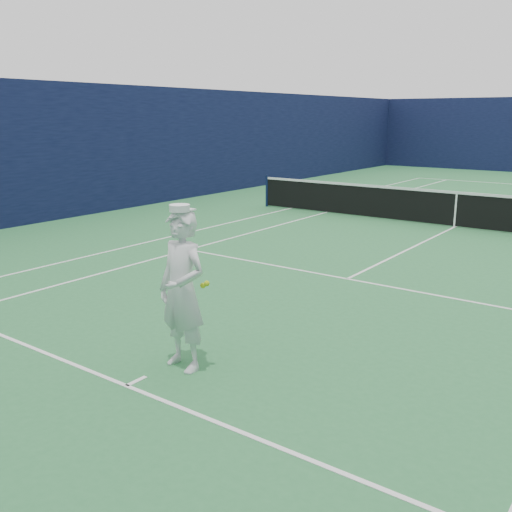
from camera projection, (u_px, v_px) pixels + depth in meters
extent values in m
plane|color=#2B713C|center=(454.00, 227.00, 15.88)|extent=(80.00, 80.00, 0.00)
cube|color=white|center=(126.00, 386.00, 6.58)|extent=(11.03, 0.06, 0.01)
cube|color=white|center=(289.00, 209.00, 19.03)|extent=(0.06, 23.83, 0.01)
cube|color=white|center=(325.00, 213.00, 18.24)|extent=(0.06, 23.77, 0.01)
cube|color=white|center=(510.00, 200.00, 20.89)|extent=(8.23, 0.06, 0.01)
cube|color=white|center=(347.00, 279.00, 10.87)|extent=(8.23, 0.06, 0.01)
cube|color=white|center=(454.00, 227.00, 15.88)|extent=(0.06, 12.80, 0.01)
cube|color=white|center=(136.00, 381.00, 6.70)|extent=(0.06, 0.30, 0.01)
cube|color=#0F1439|center=(188.00, 144.00, 21.14)|extent=(0.12, 36.12, 4.00)
cylinder|color=#141E4C|center=(267.00, 191.00, 19.42)|extent=(0.09, 0.09, 1.07)
cube|color=black|center=(456.00, 210.00, 15.76)|extent=(12.79, 0.02, 0.92)
cube|color=white|center=(457.00, 193.00, 15.65)|extent=(12.79, 0.04, 0.07)
cube|color=white|center=(455.00, 211.00, 15.77)|extent=(0.05, 0.03, 0.94)
imported|color=white|center=(182.00, 291.00, 6.85)|extent=(0.76, 0.54, 1.98)
cylinder|color=white|center=(180.00, 208.00, 6.61)|extent=(0.24, 0.24, 0.08)
cube|color=white|center=(188.00, 209.00, 6.71)|extent=(0.19, 0.12, 0.02)
cylinder|color=navy|center=(172.00, 282.00, 7.08)|extent=(0.04, 0.09, 0.22)
cube|color=#1F57AC|center=(176.00, 295.00, 7.17)|extent=(0.02, 0.02, 0.14)
torus|color=#1F57AC|center=(181.00, 309.00, 7.26)|extent=(0.30, 0.13, 0.29)
cube|color=beige|center=(181.00, 309.00, 7.26)|extent=(0.22, 0.03, 0.30)
sphere|color=#C7D518|center=(203.00, 285.00, 6.73)|extent=(0.07, 0.07, 0.07)
sphere|color=#C7D518|center=(207.00, 283.00, 6.70)|extent=(0.07, 0.07, 0.07)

